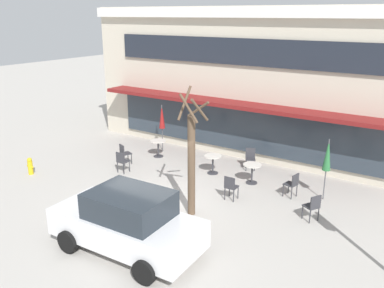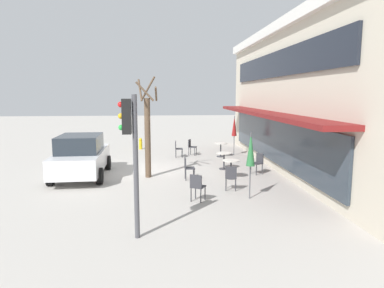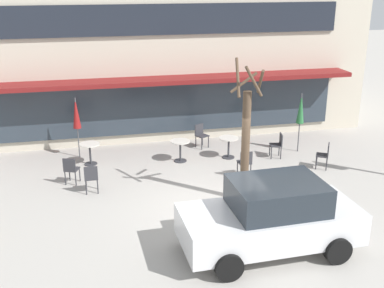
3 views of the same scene
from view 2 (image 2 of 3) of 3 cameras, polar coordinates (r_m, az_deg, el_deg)
ground_plane at (r=15.44m, az=-8.44°, el=-4.50°), size 80.00×80.00×0.00m
building_facade at (r=17.54m, az=26.11°, el=7.00°), size 16.33×9.10×6.51m
cafe_table_near_wall at (r=15.65m, az=5.35°, el=-2.34°), size 0.70×0.70×0.76m
cafe_table_streetside at (r=13.96m, az=6.51°, el=-3.67°), size 0.70×0.70×0.76m
cafe_table_by_tree at (r=18.72m, az=4.81°, el=-0.57°), size 0.70×0.70×0.76m
patio_umbrella_green_folded at (r=11.18m, az=9.76°, el=-0.93°), size 0.28×0.28×2.20m
patio_umbrella_cream_folded at (r=19.11m, az=7.06°, el=2.94°), size 0.28×0.28×2.20m
cafe_chair_0 at (r=13.69m, az=-0.70°, el=-3.81°), size 0.41×0.41×0.89m
cafe_chair_1 at (r=10.95m, az=0.86°, el=-6.92°), size 0.55×0.55×0.89m
cafe_chair_2 at (r=14.94m, az=10.94°, el=-2.93°), size 0.54×0.54×0.89m
cafe_chair_3 at (r=18.48m, az=-2.42°, el=-0.64°), size 0.40×0.40×0.89m
cafe_chair_4 at (r=12.24m, az=6.50°, el=-5.33°), size 0.47×0.47×0.89m
cafe_chair_5 at (r=19.12m, az=-0.13°, el=-0.33°), size 0.52×0.52×0.89m
parked_sedan at (r=14.76m, az=-18.01°, el=-1.93°), size 4.26×2.13×1.76m
street_tree at (r=14.01m, az=-7.42°, el=1.89°), size 0.83×0.85×4.12m
traffic_light_pole at (r=7.97m, az=-10.14°, el=0.20°), size 0.26×0.43×3.40m
fire_hydrant at (r=21.47m, az=-8.57°, el=0.07°), size 0.36×0.20×0.71m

